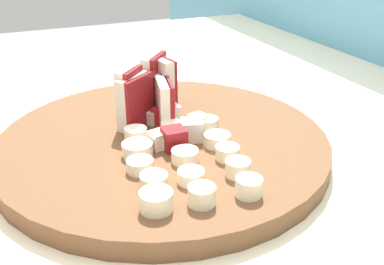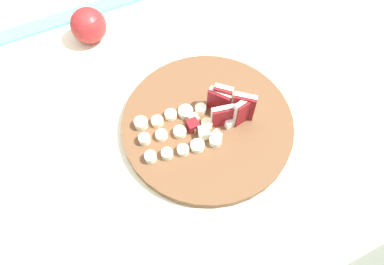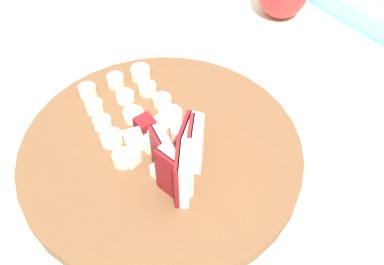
{
  "view_description": "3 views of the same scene",
  "coord_description": "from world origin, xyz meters",
  "px_view_note": "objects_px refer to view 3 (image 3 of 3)",
  "views": [
    {
      "loc": [
        0.32,
        -0.14,
        1.16
      ],
      "look_at": [
        -0.07,
        0.03,
        0.95
      ],
      "focal_mm": 41.89,
      "sensor_mm": 36.0,
      "label": 1
    },
    {
      "loc": [
        0.11,
        0.32,
        1.57
      ],
      "look_at": [
        -0.04,
        0.01,
        0.95
      ],
      "focal_mm": 33.93,
      "sensor_mm": 36.0,
      "label": 2
    },
    {
      "loc": [
        -0.38,
        0.18,
        1.38
      ],
      "look_at": [
        -0.11,
        -0.02,
        1.0
      ],
      "focal_mm": 42.86,
      "sensor_mm": 36.0,
      "label": 3
    }
  ],
  "objects_px": {
    "cutting_board": "(161,153)",
    "banana_slice_rows": "(134,111)",
    "apple_dice_pile": "(150,144)",
    "apple_wedge_fan": "(181,159)"
  },
  "relations": [
    {
      "from": "cutting_board",
      "to": "banana_slice_rows",
      "type": "relative_size",
      "value": 2.23
    },
    {
      "from": "apple_dice_pile",
      "to": "apple_wedge_fan",
      "type": "bearing_deg",
      "value": -172.42
    },
    {
      "from": "banana_slice_rows",
      "to": "apple_wedge_fan",
      "type": "bearing_deg",
      "value": 176.1
    },
    {
      "from": "cutting_board",
      "to": "apple_wedge_fan",
      "type": "xyz_separation_m",
      "value": [
        -0.05,
        0.0,
        0.04
      ]
    },
    {
      "from": "apple_wedge_fan",
      "to": "banana_slice_rows",
      "type": "bearing_deg",
      "value": -3.9
    },
    {
      "from": "cutting_board",
      "to": "banana_slice_rows",
      "type": "bearing_deg",
      "value": -3.36
    },
    {
      "from": "apple_wedge_fan",
      "to": "banana_slice_rows",
      "type": "relative_size",
      "value": 0.57
    },
    {
      "from": "apple_wedge_fan",
      "to": "apple_dice_pile",
      "type": "height_order",
      "value": "apple_wedge_fan"
    },
    {
      "from": "cutting_board",
      "to": "apple_dice_pile",
      "type": "xyz_separation_m",
      "value": [
        0.0,
        0.01,
        0.02
      ]
    },
    {
      "from": "cutting_board",
      "to": "banana_slice_rows",
      "type": "height_order",
      "value": "banana_slice_rows"
    }
  ]
}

